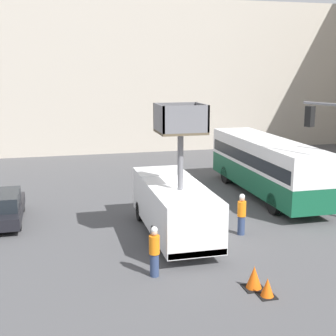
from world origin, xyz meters
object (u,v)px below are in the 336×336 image
(traffic_light_pole, at_px, (334,139))
(traffic_cone_near_truck, at_px, (267,288))
(traffic_cone_mid_road, at_px, (254,278))
(parked_car_curbside, at_px, (3,207))
(utility_truck, at_px, (174,204))
(road_worker_directing, at_px, (242,214))
(road_worker_near_truck, at_px, (154,251))
(city_bus, at_px, (266,163))

(traffic_light_pole, bearing_deg, traffic_cone_near_truck, -134.81)
(traffic_cone_mid_road, distance_m, parked_car_curbside, 12.74)
(utility_truck, xyz_separation_m, traffic_cone_near_truck, (1.53, -6.12, -1.19))
(road_worker_directing, distance_m, traffic_cone_near_truck, 5.81)
(road_worker_near_truck, distance_m, traffic_cone_near_truck, 4.05)
(city_bus, distance_m, traffic_light_pole, 5.52)
(road_worker_near_truck, xyz_separation_m, traffic_cone_near_truck, (3.21, -2.39, -0.63))
(road_worker_near_truck, xyz_separation_m, road_worker_directing, (4.65, 3.21, 0.01))
(utility_truck, height_order, road_worker_directing, utility_truck)
(road_worker_near_truck, xyz_separation_m, traffic_cone_mid_road, (3.04, -1.73, -0.56))
(utility_truck, relative_size, road_worker_near_truck, 3.82)
(road_worker_near_truck, height_order, road_worker_directing, road_worker_directing)
(utility_truck, bearing_deg, traffic_light_pole, 0.94)
(traffic_light_pole, bearing_deg, utility_truck, -179.06)
(traffic_cone_near_truck, xyz_separation_m, parked_car_curbside, (-8.94, 9.90, 0.45))
(city_bus, relative_size, road_worker_directing, 5.79)
(traffic_cone_mid_road, bearing_deg, traffic_light_pole, 41.24)
(traffic_light_pole, bearing_deg, city_bus, 100.38)
(road_worker_near_truck, xyz_separation_m, parked_car_curbside, (-5.72, 7.51, -0.18))
(traffic_light_pole, height_order, traffic_cone_near_truck, traffic_light_pole)
(utility_truck, relative_size, parked_car_curbside, 1.49)
(road_worker_near_truck, height_order, parked_car_curbside, road_worker_near_truck)
(utility_truck, height_order, parked_car_curbside, utility_truck)
(city_bus, xyz_separation_m, road_worker_directing, (-3.85, -5.68, -0.99))
(road_worker_directing, height_order, traffic_cone_near_truck, road_worker_directing)
(city_bus, xyz_separation_m, road_worker_near_truck, (-8.49, -8.89, -1.00))
(road_worker_near_truck, distance_m, parked_car_curbside, 9.44)
(utility_truck, xyz_separation_m, road_worker_directing, (2.97, -0.52, -0.55))
(road_worker_directing, relative_size, traffic_cone_near_truck, 2.92)
(city_bus, distance_m, parked_car_curbside, 14.33)
(traffic_cone_near_truck, relative_size, parked_car_curbside, 0.13)
(parked_car_curbside, bearing_deg, road_worker_directing, -22.54)
(city_bus, distance_m, road_worker_near_truck, 12.34)
(traffic_cone_near_truck, height_order, parked_car_curbside, parked_car_curbside)
(traffic_light_pole, height_order, traffic_cone_mid_road, traffic_light_pole)
(traffic_light_pole, height_order, road_worker_directing, traffic_light_pole)
(road_worker_directing, xyz_separation_m, traffic_cone_mid_road, (-1.61, -4.94, -0.57))
(utility_truck, xyz_separation_m, city_bus, (6.82, 5.16, 0.44))
(utility_truck, bearing_deg, parked_car_curbside, 152.96)
(traffic_light_pole, xyz_separation_m, traffic_cone_near_truck, (-6.20, -6.25, -3.70))
(city_bus, bearing_deg, road_worker_directing, 144.43)
(city_bus, bearing_deg, traffic_cone_near_truck, 153.43)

